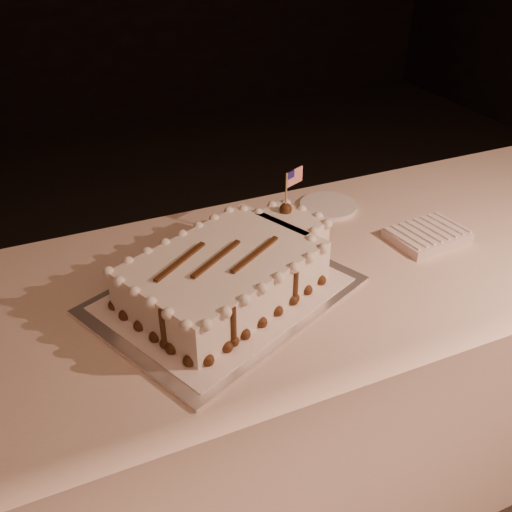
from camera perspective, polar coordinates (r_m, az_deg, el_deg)
name	(u,v)px	position (r m, az deg, el deg)	size (l,w,h in m)	color
banquet_table	(265,388)	(1.63, 0.92, -13.04)	(2.40, 0.80, 0.75)	beige
cake_board	(224,295)	(1.32, -3.18, -3.89)	(0.56, 0.42, 0.01)	white
doily	(224,293)	(1.32, -3.18, -3.72)	(0.50, 0.38, 0.00)	white
sheet_cake	(233,269)	(1.31, -2.33, -1.33)	(0.56, 0.43, 0.21)	white
napkin_stack	(427,235)	(1.59, 16.73, 2.03)	(0.21, 0.16, 0.03)	silver
side_plate	(328,206)	(1.70, 7.24, 4.98)	(0.17, 0.17, 0.01)	white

